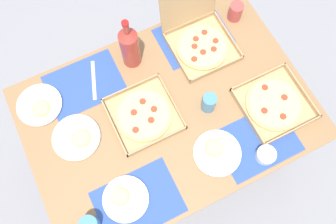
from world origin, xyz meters
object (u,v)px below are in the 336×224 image
object	(u,v)px
plate_near_right	(217,153)
plate_far_left	(40,105)
cup_red	(235,12)
pizza_box_corner_right	(274,104)
plate_far_right	(77,138)
cup_dark	(209,103)
soda_bottle	(130,46)
plate_near_left	(125,199)
condiment_bowl	(266,155)
pizza_box_center	(144,115)
pizza_box_corner_left	(199,37)

from	to	relation	value
plate_near_right	plate_far_left	size ratio (longest dim) A/B	1.01
cup_red	pizza_box_corner_right	bearing A→B (deg)	-98.76
plate_far_right	cup_dark	world-z (taller)	cup_dark
plate_far_right	soda_bottle	xyz separation A→B (m)	(0.39, 0.26, 0.12)
plate_near_left	soda_bottle	world-z (taller)	soda_bottle
pizza_box_corner_right	condiment_bowl	size ratio (longest dim) A/B	3.51
pizza_box_center	pizza_box_corner_left	xyz separation A→B (m)	(0.42, 0.24, 0.04)
cup_red	plate_near_left	bearing A→B (deg)	-146.08
pizza_box_corner_left	cup_dark	size ratio (longest dim) A/B	3.17
plate_near_right	plate_far_right	world-z (taller)	same
pizza_box_corner_right	plate_far_left	size ratio (longest dim) A/B	1.43
cup_dark	cup_red	bearing A→B (deg)	46.23
cup_red	soda_bottle	bearing A→B (deg)	179.37
pizza_box_corner_right	plate_near_right	size ratio (longest dim) A/B	1.42
cup_red	condiment_bowl	world-z (taller)	cup_red
plate_far_right	cup_red	size ratio (longest dim) A/B	2.29
plate_near_left	plate_far_right	distance (m)	0.36
pizza_box_corner_left	condiment_bowl	size ratio (longest dim) A/B	3.90
plate_near_right	condiment_bowl	world-z (taller)	condiment_bowl
plate_near_left	cup_red	world-z (taller)	cup_red
cup_dark	condiment_bowl	size ratio (longest dim) A/B	1.23
pizza_box_center	pizza_box_corner_right	world-z (taller)	same
pizza_box_corner_right	condiment_bowl	xyz separation A→B (m)	(-0.17, -0.19, 0.01)
cup_red	pizza_box_corner_left	bearing A→B (deg)	-168.09
pizza_box_corner_right	plate_far_right	bearing A→B (deg)	163.71
pizza_box_corner_left	condiment_bowl	bearing A→B (deg)	-91.05
plate_near_right	condiment_bowl	size ratio (longest dim) A/B	2.48
plate_near_left	plate_far_right	world-z (taller)	same
condiment_bowl	plate_near_right	bearing A→B (deg)	149.84
plate_near_right	cup_dark	xyz separation A→B (m)	(0.07, 0.22, 0.04)
pizza_box_corner_right	plate_near_right	xyz separation A→B (m)	(-0.36, -0.08, -0.00)
pizza_box_corner_left	cup_red	world-z (taller)	pizza_box_corner_left
cup_dark	plate_near_left	bearing A→B (deg)	-157.54
pizza_box_center	plate_near_left	distance (m)	0.39
plate_far_right	cup_red	xyz separation A→B (m)	(0.98, 0.25, 0.04)
cup_red	plate_near_right	bearing A→B (deg)	-126.21
plate_near_right	soda_bottle	bearing A→B (deg)	103.57
plate_far_left	plate_far_right	distance (m)	0.25
pizza_box_center	soda_bottle	bearing A→B (deg)	75.91
cup_dark	plate_near_right	bearing A→B (deg)	-108.33
pizza_box_center	plate_near_left	xyz separation A→B (m)	(-0.23, -0.31, -0.00)
pizza_box_center	soda_bottle	world-z (taller)	soda_bottle
soda_bottle	cup_dark	xyz separation A→B (m)	(0.22, -0.39, -0.08)
plate_far_left	soda_bottle	xyz separation A→B (m)	(0.49, 0.03, 0.12)
condiment_bowl	plate_far_right	bearing A→B (deg)	147.93
plate_far_right	plate_far_left	bearing A→B (deg)	113.87
pizza_box_corner_right	plate_far_left	xyz separation A→B (m)	(-1.00, 0.49, -0.00)
plate_far_left	plate_far_right	xyz separation A→B (m)	(0.10, -0.23, -0.00)
plate_near_left	condiment_bowl	size ratio (longest dim) A/B	2.29
plate_far_left	plate_near_left	bearing A→B (deg)	-71.99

